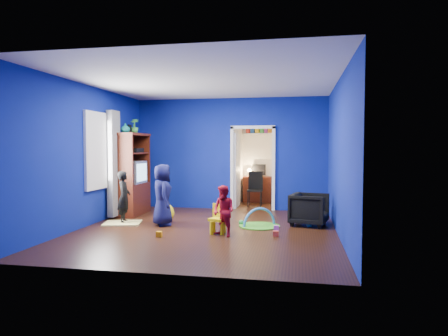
% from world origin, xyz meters
% --- Properties ---
extents(floor, '(5.00, 5.50, 0.01)m').
position_xyz_m(floor, '(0.00, 0.00, 0.00)').
color(floor, black).
rests_on(floor, ground).
extents(ceiling, '(5.00, 5.50, 0.01)m').
position_xyz_m(ceiling, '(0.00, 0.00, 2.90)').
color(ceiling, white).
rests_on(ceiling, wall_back).
extents(wall_back, '(5.00, 0.02, 2.90)m').
position_xyz_m(wall_back, '(0.00, 2.75, 1.45)').
color(wall_back, navy).
rests_on(wall_back, floor).
extents(wall_front, '(5.00, 0.02, 2.90)m').
position_xyz_m(wall_front, '(0.00, -2.75, 1.45)').
color(wall_front, navy).
rests_on(wall_front, floor).
extents(wall_left, '(0.02, 5.50, 2.90)m').
position_xyz_m(wall_left, '(-2.50, 0.00, 1.45)').
color(wall_left, navy).
rests_on(wall_left, floor).
extents(wall_right, '(0.02, 5.50, 2.90)m').
position_xyz_m(wall_right, '(2.50, 0.00, 1.45)').
color(wall_right, navy).
rests_on(wall_right, floor).
extents(alcove, '(1.00, 1.75, 2.50)m').
position_xyz_m(alcove, '(0.60, 3.62, 1.25)').
color(alcove, silver).
rests_on(alcove, floor).
extents(armchair, '(0.88, 0.86, 0.67)m').
position_xyz_m(armchair, '(2.00, 0.86, 0.34)').
color(armchair, black).
rests_on(armchair, floor).
extents(child_black, '(0.37, 0.46, 1.11)m').
position_xyz_m(child_black, '(-1.90, 0.40, 0.56)').
color(child_black, black).
rests_on(child_black, floor).
extents(child_navy, '(0.64, 0.74, 1.27)m').
position_xyz_m(child_navy, '(-1.00, 0.29, 0.64)').
color(child_navy, '#0F1837').
rests_on(child_navy, floor).
extents(toddler_red, '(0.57, 0.54, 0.93)m').
position_xyz_m(toddler_red, '(0.44, -0.47, 0.47)').
color(toddler_red, red).
rests_on(toddler_red, floor).
extents(vase, '(0.22, 0.22, 0.22)m').
position_xyz_m(vase, '(-2.21, 1.19, 2.07)').
color(vase, '#0D596A').
rests_on(vase, tv_armoire).
extents(potted_plant, '(0.23, 0.23, 0.36)m').
position_xyz_m(potted_plant, '(-2.21, 1.71, 2.14)').
color(potted_plant, '#338E38').
rests_on(potted_plant, tv_armoire).
extents(tv_armoire, '(0.58, 1.14, 1.96)m').
position_xyz_m(tv_armoire, '(-2.21, 1.49, 0.98)').
color(tv_armoire, '#370E09').
rests_on(tv_armoire, floor).
extents(crt_tv, '(0.46, 0.70, 0.54)m').
position_xyz_m(crt_tv, '(-2.17, 1.49, 1.02)').
color(crt_tv, silver).
rests_on(crt_tv, tv_armoire).
extents(yellow_blanket, '(0.87, 0.76, 0.03)m').
position_xyz_m(yellow_blanket, '(-1.90, 0.30, 0.01)').
color(yellow_blanket, '#F2E07A').
rests_on(yellow_blanket, floor).
extents(hopper_ball, '(0.43, 0.43, 0.43)m').
position_xyz_m(hopper_ball, '(-1.05, 0.54, 0.21)').
color(hopper_ball, yellow).
rests_on(hopper_ball, floor).
extents(kid_chair, '(0.36, 0.36, 0.50)m').
position_xyz_m(kid_chair, '(0.29, -0.27, 0.25)').
color(kid_chair, yellow).
rests_on(kid_chair, floor).
extents(play_mat, '(0.83, 0.83, 0.02)m').
position_xyz_m(play_mat, '(0.99, 0.55, 0.01)').
color(play_mat, green).
rests_on(play_mat, floor).
extents(toy_arch, '(0.65, 0.47, 0.75)m').
position_xyz_m(toy_arch, '(0.99, 0.55, 0.02)').
color(toy_arch, '#3F8CD8').
rests_on(toy_arch, floor).
extents(window_left, '(0.03, 0.95, 1.55)m').
position_xyz_m(window_left, '(-2.48, 0.35, 1.55)').
color(window_left, white).
rests_on(window_left, wall_left).
extents(curtain, '(0.14, 0.42, 2.40)m').
position_xyz_m(curtain, '(-2.37, 0.90, 1.25)').
color(curtain, slate).
rests_on(curtain, floor).
extents(doorway, '(1.16, 0.10, 2.10)m').
position_xyz_m(doorway, '(0.60, 2.75, 1.05)').
color(doorway, white).
rests_on(doorway, floor).
extents(study_desk, '(0.88, 0.44, 0.75)m').
position_xyz_m(study_desk, '(0.60, 4.26, 0.38)').
color(study_desk, '#3D140A').
rests_on(study_desk, floor).
extents(desk_monitor, '(0.40, 0.05, 0.32)m').
position_xyz_m(desk_monitor, '(0.60, 4.38, 0.95)').
color(desk_monitor, black).
rests_on(desk_monitor, study_desk).
extents(desk_lamp, '(0.14, 0.14, 0.14)m').
position_xyz_m(desk_lamp, '(0.32, 4.32, 0.93)').
color(desk_lamp, '#FFD88C').
rests_on(desk_lamp, study_desk).
extents(folding_chair, '(0.40, 0.40, 0.92)m').
position_xyz_m(folding_chair, '(0.60, 3.30, 0.46)').
color(folding_chair, black).
rests_on(folding_chair, floor).
extents(book_shelf, '(0.88, 0.24, 0.04)m').
position_xyz_m(book_shelf, '(0.60, 4.37, 2.02)').
color(book_shelf, white).
rests_on(book_shelf, study_desk).
extents(toy_0, '(0.10, 0.08, 0.10)m').
position_xyz_m(toy_0, '(1.37, -0.30, 0.05)').
color(toy_0, '#E94226').
rests_on(toy_0, floor).
extents(toy_1, '(0.11, 0.11, 0.11)m').
position_xyz_m(toy_1, '(1.99, 0.67, 0.06)').
color(toy_1, '#2795DD').
rests_on(toy_1, floor).
extents(toy_2, '(0.10, 0.08, 0.10)m').
position_xyz_m(toy_2, '(-0.70, -0.75, 0.05)').
color(toy_2, orange).
rests_on(toy_2, floor).
extents(toy_3, '(0.11, 0.11, 0.11)m').
position_xyz_m(toy_3, '(0.60, 0.65, 0.06)').
color(toy_3, green).
rests_on(toy_3, floor).
extents(toy_4, '(0.10, 0.08, 0.10)m').
position_xyz_m(toy_4, '(1.35, 0.20, 0.05)').
color(toy_4, '#CB4CC3').
rests_on(toy_4, floor).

